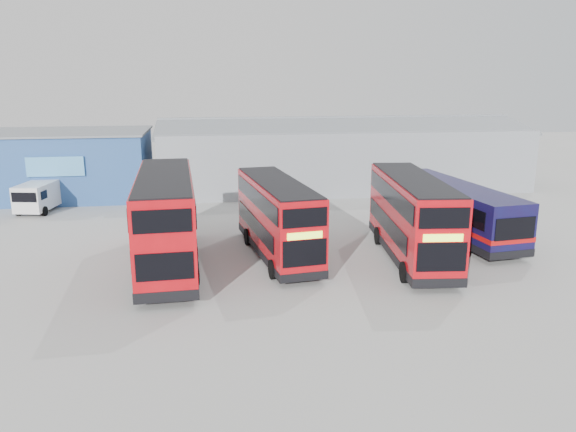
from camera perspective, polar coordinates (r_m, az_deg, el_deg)
The scene contains 8 objects.
ground_plane at distance 29.23m, azimuth -1.41°, elevation -4.45°, with size 120.00×120.00×0.00m, color #969692.
office_block at distance 47.25m, azimuth -21.34°, elevation 4.97°, with size 12.30×8.32×5.12m.
maintenance_shed at distance 49.28m, azimuth 5.11°, elevation 6.25°, with size 30.50×12.00×5.89m.
double_decker_left at distance 28.17m, azimuth -12.26°, elevation -0.57°, with size 3.24×11.15×4.66m.
double_decker_centre at distance 29.26m, azimuth -1.10°, elevation -0.33°, with size 3.56×9.75×4.04m.
double_decker_right at distance 29.54m, azimuth 12.46°, elevation -0.27°, with size 3.41×10.32×4.29m.
single_decker_blue at distance 34.65m, azimuth 16.41°, elevation 0.58°, with size 4.01×11.63×3.09m.
panel_van at distance 43.14m, azimuth -23.79°, elevation 2.01°, with size 2.72×4.97×2.06m.
Camera 1 is at (-3.22, -27.52, 9.31)m, focal length 35.00 mm.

